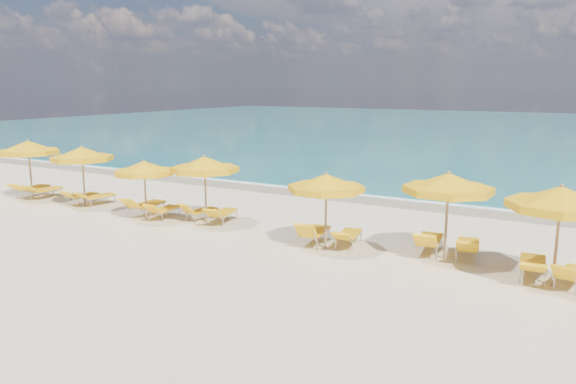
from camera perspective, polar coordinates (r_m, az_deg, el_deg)
The scene contains 26 objects.
ground_plane at distance 18.72m, azimuth -2.30°, elevation -4.37°, with size 120.00×120.00×0.00m, color beige.
ocean at distance 64.17m, azimuth 21.38°, elevation 5.81°, with size 120.00×80.00×0.30m, color #126165.
wet_sand_band at distance 25.11m, azimuth 6.75°, elevation -0.47°, with size 120.00×2.60×0.01m, color tan.
foam_line at distance 25.84m, azimuth 7.46°, elevation -0.16°, with size 120.00×1.20×0.03m, color white.
whitecap_near at distance 36.19m, azimuth 4.06°, elevation 3.09°, with size 14.00×0.36×0.05m, color white.
umbrella_0 at distance 26.70m, azimuth -24.88°, elevation 4.07°, with size 2.80×2.80×2.59m.
umbrella_1 at distance 24.21m, azimuth -20.21°, elevation 3.61°, with size 2.75×2.75×2.50m.
umbrella_2 at distance 21.12m, azimuth -14.41°, elevation 2.34°, with size 2.91×2.91×2.23m.
umbrella_3 at distance 20.12m, azimuth -8.45°, elevation 2.74°, with size 2.82×2.82×2.47m.
umbrella_4 at distance 16.80m, azimuth 3.90°, elevation 0.88°, with size 3.09×3.09×2.36m.
umbrella_5 at distance 16.32m, azimuth 15.98°, elevation 0.79°, with size 3.24×3.24×2.56m.
umbrella_6 at distance 15.04m, azimuth 25.97°, elevation -0.65°, with size 2.87×2.87×2.59m.
lounger_0_left at distance 27.41m, azimuth -24.53°, elevation 0.06°, with size 0.89×1.97×0.77m.
lounger_0_right at distance 26.81m, azimuth -23.37°, elevation -0.11°, with size 0.68×1.81×0.73m.
lounger_1_left at distance 24.98m, azimuth -20.17°, elevation -0.66°, with size 0.58×1.65×0.70m.
lounger_1_right at distance 24.50m, azimuth -18.69°, elevation -0.77°, with size 0.81×1.82×0.70m.
lounger_2_left at distance 22.09m, azimuth -14.20°, elevation -1.67°, with size 0.79×2.00×0.87m.
lounger_2_right at distance 21.40m, azimuth -12.43°, elevation -2.10°, with size 0.75×1.73×0.74m.
lounger_3_left at distance 20.97m, azimuth -8.81°, elevation -2.25°, with size 0.78×1.63×0.76m.
lounger_3_right at distance 20.39m, azimuth -6.64°, elevation -2.53°, with size 0.89×1.84×0.75m.
lounger_4_left at distance 17.61m, azimuth 2.68°, elevation -4.56°, with size 0.91×1.91×0.92m.
lounger_4_right at distance 17.49m, azimuth 6.15°, elevation -4.80°, with size 0.88×1.86×0.71m.
lounger_5_left at distance 17.15m, azimuth 14.13°, elevation -5.29°, with size 0.93×2.03×0.89m.
lounger_5_right at distance 17.00m, azimuth 17.77°, elevation -5.69°, with size 0.97×1.97×0.82m.
lounger_6_left at distance 15.91m, azimuth 23.57°, elevation -7.22°, with size 0.85×2.03×0.77m.
lounger_6_right at distance 15.67m, azimuth 26.82°, elevation -7.87°, with size 0.84×1.70×0.79m.
Camera 1 is at (9.67, -15.24, 4.95)m, focal length 35.00 mm.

